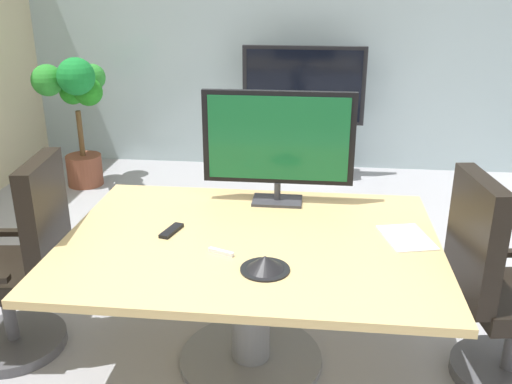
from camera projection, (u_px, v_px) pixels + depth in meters
name	position (u px, v px, depth m)	size (l,w,h in m)	color
ground_plane	(235.00, 353.00, 3.09)	(7.75, 7.75, 0.00)	#99999E
wall_back_glass_partition	(281.00, 38.00, 5.74)	(5.35, 0.10, 2.68)	#9EB2B7
conference_table	(251.00, 269.00, 2.83)	(1.84, 1.35, 0.72)	tan
office_chair_left	(21.00, 275.00, 2.98)	(0.62, 0.60, 1.09)	#4C4C51
office_chair_right	(500.00, 301.00, 2.74)	(0.62, 0.60, 1.09)	#4C4C51
tv_monitor	(278.00, 141.00, 3.10)	(0.84, 0.18, 0.64)	#333338
wall_display_unit	(302.00, 133.00, 5.71)	(1.20, 0.36, 1.31)	#B7BABC
potted_plant	(77.00, 104.00, 5.27)	(0.61, 0.68, 1.26)	brown
conference_phone	(265.00, 264.00, 2.46)	(0.22, 0.22, 0.07)	black
remote_control	(171.00, 231.00, 2.84)	(0.05, 0.17, 0.02)	black
whiteboard_marker	(221.00, 252.00, 2.61)	(0.13, 0.02, 0.02)	silver
paper_notepad	(406.00, 238.00, 2.77)	(0.21, 0.30, 0.01)	white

